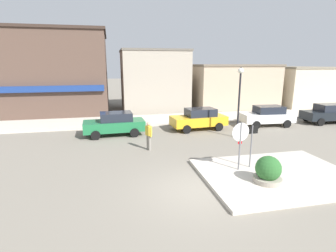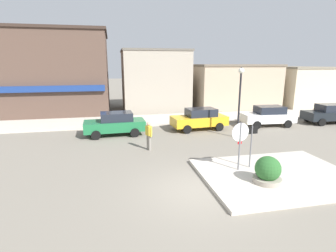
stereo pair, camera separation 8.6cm
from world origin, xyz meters
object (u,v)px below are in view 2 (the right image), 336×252
Objects in this scene: parked_car_second at (199,119)px; parked_car_third at (268,116)px; one_way_sign at (251,142)px; stop_sign at (240,140)px; parked_car_fourth at (329,113)px; planter at (268,173)px; lamp_post at (240,92)px; parked_car_nearest at (115,123)px; pedestrian_crossing_near at (149,135)px.

parked_car_second and parked_car_third have the same top height.
one_way_sign reaches higher than parked_car_second.
stop_sign reaches higher than parked_car_third.
stop_sign is 14.16m from parked_car_fourth.
stop_sign is 7.99m from parked_car_second.
planter is 0.30× the size of parked_car_second.
one_way_sign is 1.76m from planter.
lamp_post is at bearing -165.39° from parked_car_fourth.
parked_car_nearest is at bearing 128.26° from one_way_sign.
one_way_sign reaches higher than parked_car_nearest.
parked_car_nearest is at bearing 163.84° from lamp_post.
stop_sign reaches higher than parked_car_nearest.
planter is 0.30× the size of parked_car_nearest.
stop_sign is 5.31m from pedestrian_crossing_near.
parked_car_second is 1.01× the size of parked_car_third.
pedestrian_crossing_near is at bearing 136.69° from one_way_sign.
stop_sign is 0.56× the size of parked_car_nearest.
planter is (0.52, -1.42, -0.96)m from stop_sign.
lamp_post is 6.53m from pedestrian_crossing_near.
planter is (-0.11, -1.58, -0.77)m from one_way_sign.
parked_car_second is at bearing 87.96° from planter.
planter is at bearing -122.29° from parked_car_third.
parked_car_fourth is 15.73m from pedestrian_crossing_near.
parked_car_second is at bearing 83.84° from stop_sign.
parked_car_third is 1.00× the size of parked_car_fourth.
lamp_post is at bearing 72.81° from planter.
parked_car_nearest is (-5.86, 7.43, -0.52)m from one_way_sign.
parked_car_second is at bearing 42.44° from pedestrian_crossing_near.
one_way_sign is 0.46× the size of lamp_post.
parked_car_second reaches higher than planter.
stop_sign reaches higher than parked_car_second.
stop_sign is at bearing 110.13° from planter.
parked_car_second is at bearing 179.89° from parked_car_third.
parked_car_fourth is at bearing 13.73° from pedestrian_crossing_near.
lamp_post is (2.60, 5.32, 1.44)m from stop_sign.
parked_car_second is (0.85, 7.91, -0.71)m from stop_sign.
parked_car_fourth is at bearing -1.86° from parked_car_third.
parked_car_third is at bearing 34.18° from lamp_post.
planter is at bearing -94.14° from one_way_sign.
stop_sign is at bearing -146.89° from parked_car_fourth.
parked_car_nearest is (-5.74, 9.01, 0.25)m from planter.
stop_sign is at bearing -96.16° from parked_car_second.
one_way_sign is 0.51× the size of parked_car_fourth.
planter is 11.03m from parked_car_third.
parked_car_nearest is at bearing 116.48° from pedestrian_crossing_near.
pedestrian_crossing_near is at bearing -166.27° from parked_car_fourth.
parked_car_third is (3.81, 2.58, -2.15)m from lamp_post.
parked_car_fourth is at bearing 34.02° from one_way_sign.
parked_car_third and parked_car_fourth have the same top height.
planter is 6.71m from pedestrian_crossing_near.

